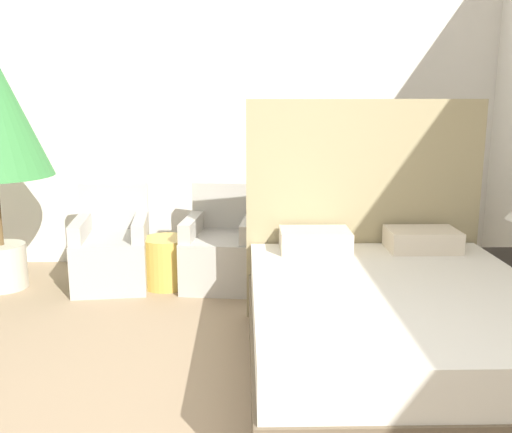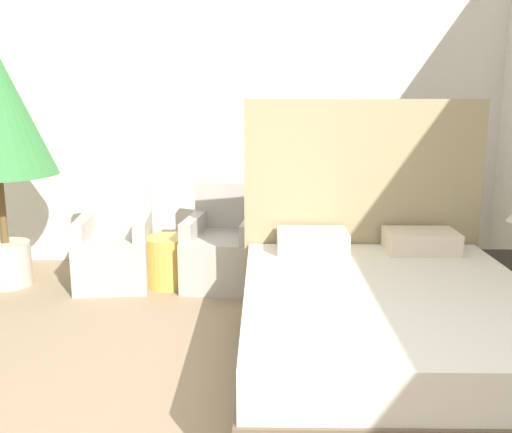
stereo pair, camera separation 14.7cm
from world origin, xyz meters
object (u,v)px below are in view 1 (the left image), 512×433
side_table (166,262)px  armchair_near_window_left (112,254)px  bed (392,320)px  armchair_near_window_right (221,253)px

side_table → armchair_near_window_left: bearing=173.8°
bed → armchair_near_window_left: bed is taller
bed → armchair_near_window_right: bearing=122.5°
armchair_near_window_right → side_table: size_ratio=1.97×
side_table → armchair_near_window_right: bearing=6.2°
bed → armchair_near_window_right: (-1.02, 1.61, -0.05)m
armchair_near_window_right → side_table: (-0.45, -0.05, -0.06)m
armchair_near_window_right → side_table: armchair_near_window_right is taller
bed → armchair_near_window_left: 2.51m
bed → armchair_near_window_left: size_ratio=2.42×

